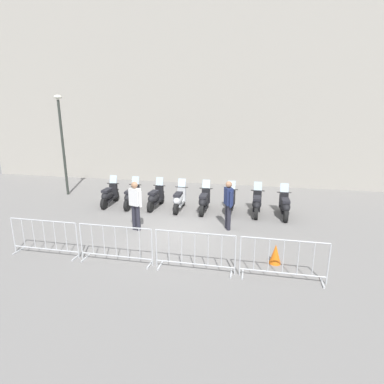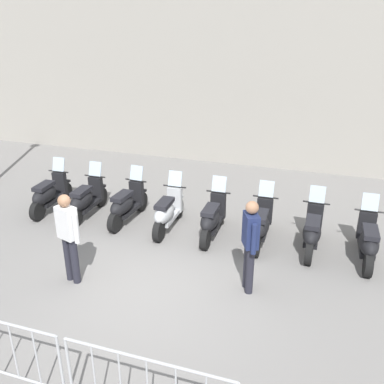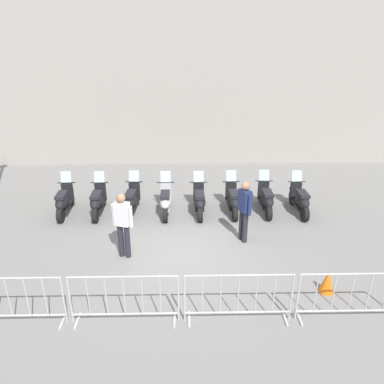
{
  "view_description": "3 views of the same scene",
  "coord_description": "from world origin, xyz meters",
  "px_view_note": "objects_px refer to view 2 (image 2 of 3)",
  "views": [
    {
      "loc": [
        1.93,
        -9.7,
        4.01
      ],
      "look_at": [
        0.25,
        1.56,
        1.0
      ],
      "focal_mm": 28.44,
      "sensor_mm": 36.0,
      "label": 1
    },
    {
      "loc": [
        2.34,
        -5.88,
        4.51
      ],
      "look_at": [
        0.18,
        2.26,
        1.0
      ],
      "focal_mm": 39.05,
      "sensor_mm": 36.0,
      "label": 2
    },
    {
      "loc": [
        -0.39,
        -8.19,
        5.12
      ],
      "look_at": [
        0.41,
        1.92,
        0.87
      ],
      "focal_mm": 34.02,
      "sensor_mm": 36.0,
      "label": 3
    }
  ],
  "objects_px": {
    "motorcycle_6": "(312,231)",
    "officer_mid_plaza": "(68,234)",
    "motorcycle_3": "(167,212)",
    "motorcycle_4": "(212,219)",
    "motorcycle_7": "(368,241)",
    "officer_near_row_end": "(250,241)",
    "motorcycle_1": "(86,200)",
    "motorcycle_5": "(261,225)",
    "motorcycle_2": "(126,205)",
    "motorcycle_0": "(49,194)"
  },
  "relations": [
    {
      "from": "motorcycle_2",
      "to": "motorcycle_6",
      "type": "relative_size",
      "value": 1.0
    },
    {
      "from": "motorcycle_3",
      "to": "officer_mid_plaza",
      "type": "distance_m",
      "value": 2.65
    },
    {
      "from": "motorcycle_1",
      "to": "motorcycle_3",
      "type": "bearing_deg",
      "value": -3.93
    },
    {
      "from": "motorcycle_1",
      "to": "officer_near_row_end",
      "type": "xyz_separation_m",
      "value": [
        4.21,
        -1.96,
        0.53
      ]
    },
    {
      "from": "motorcycle_3",
      "to": "motorcycle_4",
      "type": "bearing_deg",
      "value": -3.89
    },
    {
      "from": "motorcycle_1",
      "to": "motorcycle_5",
      "type": "distance_m",
      "value": 4.24
    },
    {
      "from": "motorcycle_3",
      "to": "motorcycle_7",
      "type": "xyz_separation_m",
      "value": [
        4.24,
        -0.27,
        0.0
      ]
    },
    {
      "from": "motorcycle_1",
      "to": "motorcycle_7",
      "type": "height_order",
      "value": "same"
    },
    {
      "from": "motorcycle_1",
      "to": "officer_near_row_end",
      "type": "bearing_deg",
      "value": -25.0
    },
    {
      "from": "motorcycle_3",
      "to": "motorcycle_4",
      "type": "height_order",
      "value": "same"
    },
    {
      "from": "motorcycle_1",
      "to": "officer_mid_plaza",
      "type": "height_order",
      "value": "officer_mid_plaza"
    },
    {
      "from": "motorcycle_0",
      "to": "motorcycle_3",
      "type": "bearing_deg",
      "value": -3.97
    },
    {
      "from": "motorcycle_4",
      "to": "officer_near_row_end",
      "type": "relative_size",
      "value": 1.0
    },
    {
      "from": "motorcycle_5",
      "to": "motorcycle_1",
      "type": "bearing_deg",
      "value": 176.84
    },
    {
      "from": "motorcycle_0",
      "to": "motorcycle_5",
      "type": "height_order",
      "value": "same"
    },
    {
      "from": "motorcycle_3",
      "to": "motorcycle_6",
      "type": "bearing_deg",
      "value": -2.15
    },
    {
      "from": "motorcycle_6",
      "to": "officer_near_row_end",
      "type": "relative_size",
      "value": 1.0
    },
    {
      "from": "motorcycle_3",
      "to": "motorcycle_6",
      "type": "relative_size",
      "value": 1.0
    },
    {
      "from": "motorcycle_4",
      "to": "motorcycle_7",
      "type": "distance_m",
      "value": 3.18
    },
    {
      "from": "motorcycle_6",
      "to": "officer_mid_plaza",
      "type": "distance_m",
      "value": 4.83
    },
    {
      "from": "motorcycle_0",
      "to": "motorcycle_2",
      "type": "bearing_deg",
      "value": -2.27
    },
    {
      "from": "motorcycle_1",
      "to": "motorcycle_4",
      "type": "xyz_separation_m",
      "value": [
        3.17,
        -0.22,
        0.0
      ]
    },
    {
      "from": "motorcycle_3",
      "to": "motorcycle_4",
      "type": "distance_m",
      "value": 1.06
    },
    {
      "from": "motorcycle_7",
      "to": "motorcycle_2",
      "type": "bearing_deg",
      "value": 175.64
    },
    {
      "from": "motorcycle_4",
      "to": "motorcycle_6",
      "type": "height_order",
      "value": "same"
    },
    {
      "from": "motorcycle_6",
      "to": "officer_near_row_end",
      "type": "xyz_separation_m",
      "value": [
        -1.09,
        -1.7,
        0.53
      ]
    },
    {
      "from": "motorcycle_1",
      "to": "officer_mid_plaza",
      "type": "distance_m",
      "value": 2.77
    },
    {
      "from": "motorcycle_2",
      "to": "motorcycle_7",
      "type": "bearing_deg",
      "value": -4.36
    },
    {
      "from": "motorcycle_5",
      "to": "motorcycle_7",
      "type": "distance_m",
      "value": 2.12
    },
    {
      "from": "motorcycle_4",
      "to": "motorcycle_5",
      "type": "height_order",
      "value": "same"
    },
    {
      "from": "motorcycle_6",
      "to": "motorcycle_7",
      "type": "xyz_separation_m",
      "value": [
        1.06,
        -0.15,
        0.0
      ]
    },
    {
      "from": "motorcycle_1",
      "to": "motorcycle_6",
      "type": "height_order",
      "value": "same"
    },
    {
      "from": "officer_mid_plaza",
      "to": "motorcycle_2",
      "type": "bearing_deg",
      "value": 89.85
    },
    {
      "from": "motorcycle_0",
      "to": "motorcycle_7",
      "type": "relative_size",
      "value": 1.0
    },
    {
      "from": "motorcycle_4",
      "to": "motorcycle_0",
      "type": "bearing_deg",
      "value": 176.05
    },
    {
      "from": "motorcycle_4",
      "to": "motorcycle_3",
      "type": "bearing_deg",
      "value": 176.11
    },
    {
      "from": "motorcycle_6",
      "to": "officer_mid_plaza",
      "type": "xyz_separation_m",
      "value": [
        -4.25,
        -2.25,
        0.53
      ]
    },
    {
      "from": "motorcycle_7",
      "to": "officer_near_row_end",
      "type": "distance_m",
      "value": 2.7
    },
    {
      "from": "motorcycle_1",
      "to": "motorcycle_3",
      "type": "distance_m",
      "value": 2.12
    },
    {
      "from": "motorcycle_1",
      "to": "motorcycle_7",
      "type": "distance_m",
      "value": 6.36
    },
    {
      "from": "motorcycle_3",
      "to": "motorcycle_0",
      "type": "bearing_deg",
      "value": 176.03
    },
    {
      "from": "motorcycle_0",
      "to": "motorcycle_7",
      "type": "distance_m",
      "value": 7.42
    },
    {
      "from": "motorcycle_3",
      "to": "motorcycle_4",
      "type": "xyz_separation_m",
      "value": [
        1.06,
        -0.07,
        0.0
      ]
    },
    {
      "from": "motorcycle_6",
      "to": "motorcycle_3",
      "type": "bearing_deg",
      "value": 177.85
    },
    {
      "from": "motorcycle_1",
      "to": "motorcycle_2",
      "type": "relative_size",
      "value": 1.0
    },
    {
      "from": "officer_mid_plaza",
      "to": "officer_near_row_end",
      "type": "bearing_deg",
      "value": 9.9
    },
    {
      "from": "motorcycle_0",
      "to": "motorcycle_4",
      "type": "height_order",
      "value": "same"
    },
    {
      "from": "motorcycle_2",
      "to": "officer_near_row_end",
      "type": "distance_m",
      "value": 3.74
    },
    {
      "from": "motorcycle_2",
      "to": "motorcycle_6",
      "type": "bearing_deg",
      "value": -3.45
    },
    {
      "from": "motorcycle_2",
      "to": "motorcycle_5",
      "type": "xyz_separation_m",
      "value": [
        3.18,
        -0.22,
        0.0
      ]
    }
  ]
}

